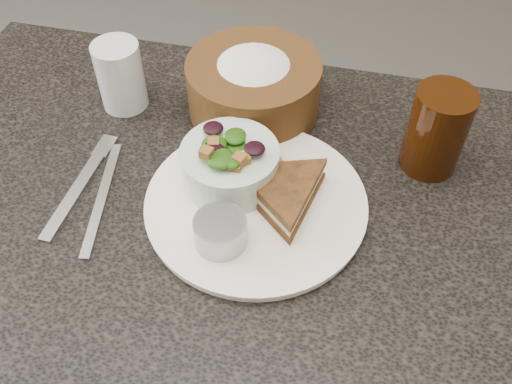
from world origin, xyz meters
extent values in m
cube|color=black|center=(0.00, 0.00, 0.38)|extent=(1.00, 0.70, 0.75)
cylinder|color=white|center=(0.04, 0.02, 0.76)|extent=(0.29, 0.29, 0.01)
cylinder|color=#929599|center=(0.01, -0.05, 0.78)|extent=(0.07, 0.07, 0.04)
cone|color=#F55F09|center=(0.03, 0.08, 0.78)|extent=(0.10, 0.10, 0.03)
cube|color=#B2B3B5|center=(-0.20, -0.01, 0.75)|extent=(0.02, 0.18, 0.00)
cube|color=#A8A8A8|center=(-0.17, -0.01, 0.75)|extent=(0.05, 0.20, 0.00)
cylinder|color=silver|center=(-0.21, 0.18, 0.80)|extent=(0.09, 0.09, 0.11)
camera|label=1|loc=(0.15, -0.45, 1.34)|focal=40.00mm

